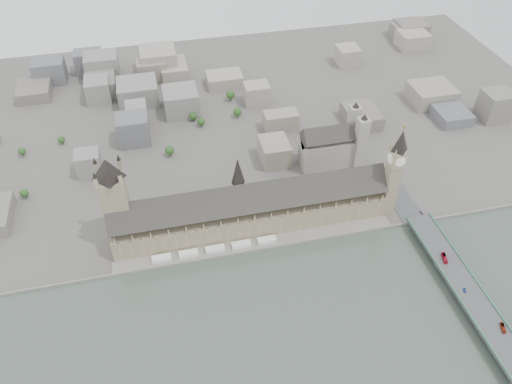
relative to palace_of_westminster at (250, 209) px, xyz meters
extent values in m
plane|color=#595651|center=(0.00, -19.70, -22.71)|extent=(900.00, 900.00, 0.00)
cube|color=gray|center=(0.00, -34.70, -21.21)|extent=(600.00, 1.50, 3.00)
cube|color=gray|center=(0.00, -27.20, -21.71)|extent=(270.00, 15.00, 2.00)
cube|color=white|center=(-90.00, -26.70, -18.71)|extent=(18.00, 7.00, 4.00)
cube|color=white|center=(-65.00, -26.70, -18.71)|extent=(18.00, 7.00, 4.00)
cube|color=white|center=(-40.00, -26.70, -18.71)|extent=(18.00, 7.00, 4.00)
cube|color=white|center=(-15.00, -26.70, -18.71)|extent=(18.00, 7.00, 4.00)
cube|color=white|center=(10.00, -26.70, -18.71)|extent=(18.00, 7.00, 4.00)
cube|color=gray|center=(0.00, 0.30, -10.21)|extent=(265.00, 40.00, 25.00)
cube|color=#2E2C29|center=(0.00, 0.30, 12.37)|extent=(265.00, 40.73, 40.73)
cube|color=gray|center=(138.00, -11.70, 8.29)|extent=(12.00, 12.00, 62.00)
cube|color=tan|center=(138.00, -11.70, 47.29)|extent=(14.00, 14.00, 16.00)
cylinder|color=white|center=(145.20, -11.70, 47.29)|extent=(0.60, 10.00, 10.00)
cylinder|color=white|center=(130.80, -11.70, 47.29)|extent=(0.60, 10.00, 10.00)
cylinder|color=white|center=(138.00, -4.50, 47.29)|extent=(10.00, 0.60, 10.00)
cylinder|color=white|center=(138.00, -18.90, 47.29)|extent=(10.00, 0.60, 10.00)
cone|color=black|center=(138.00, -11.70, 66.29)|extent=(17.00, 17.00, 22.00)
cylinder|color=gold|center=(138.00, -11.70, 80.29)|extent=(1.00, 1.00, 6.00)
sphere|color=gold|center=(138.00, -11.70, 83.79)|extent=(2.00, 2.00, 2.00)
cone|color=tan|center=(144.50, -5.20, 59.29)|extent=(2.40, 2.40, 8.00)
cone|color=tan|center=(131.50, -5.20, 59.29)|extent=(2.40, 2.40, 8.00)
cone|color=tan|center=(144.50, -18.20, 59.29)|extent=(2.40, 2.40, 8.00)
cone|color=tan|center=(131.50, -18.20, 59.29)|extent=(2.40, 2.40, 8.00)
cube|color=gray|center=(-122.00, 6.30, 17.29)|extent=(23.00, 23.00, 80.00)
cone|color=black|center=(-122.00, 6.30, 67.29)|extent=(30.00, 30.00, 20.00)
cylinder|color=tan|center=(-10.00, 6.30, 20.29)|extent=(12.00, 12.00, 20.00)
cone|color=black|center=(-10.00, 6.30, 44.29)|extent=(13.00, 13.00, 28.00)
cube|color=#474749|center=(162.00, -107.20, -17.58)|extent=(25.00, 325.00, 10.25)
cube|color=gray|center=(105.00, 75.30, -5.71)|extent=(60.00, 28.00, 34.00)
cube|color=#2E2C29|center=(105.00, 75.30, 16.29)|extent=(60.00, 28.28, 28.28)
cube|color=gray|center=(137.00, 87.30, 9.29)|extent=(12.00, 12.00, 64.00)
cube|color=gray|center=(137.00, 63.30, 9.29)|extent=(12.00, 12.00, 64.00)
imported|color=red|center=(158.96, -91.14, -10.76)|extent=(5.94, 12.50, 3.39)
imported|color=#A02E14|center=(168.31, -167.23, -11.11)|extent=(5.34, 9.88, 2.69)
imported|color=navy|center=(158.36, -126.97, -11.69)|extent=(3.38, 4.84, 1.53)
imported|color=gray|center=(166.40, -32.12, -11.70)|extent=(3.35, 5.59, 1.52)
camera|label=1|loc=(-73.02, -339.04, 333.65)|focal=35.00mm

